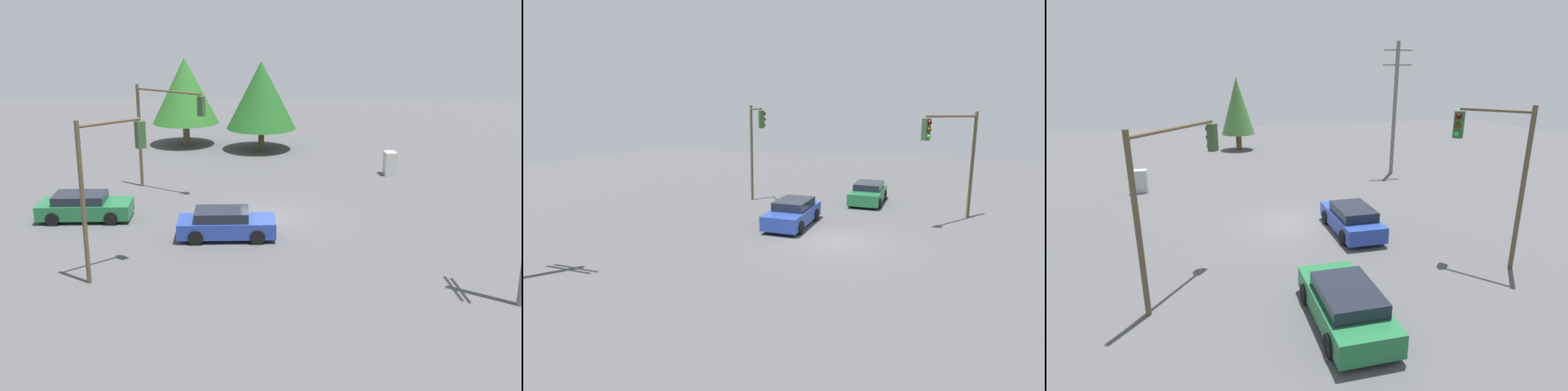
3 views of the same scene
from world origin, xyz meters
The scene contains 8 objects.
ground_plane centered at (0.00, 0.00, 0.00)m, with size 80.00×80.00×0.00m, color #4C4C4F.
sedan_blue centered at (-2.71, 1.97, 0.67)m, with size 1.98×4.43×1.35m.
sedan_green centered at (0.11, 9.00, 0.66)m, with size 2.03×4.52×1.33m.
traffic_signal_main centered at (5.03, 5.44, 4.12)m, with size 2.74×4.01×5.93m.
traffic_signal_cross centered at (-6.82, 6.34, 4.27)m, with size 1.96×2.32×6.34m.
electrical_cabinet centered at (8.10, -7.96, 0.73)m, with size 0.90×0.68×1.46m, color #B2B2AD.
tree_right centered at (15.39, -0.23, 3.95)m, with size 4.97×4.97×6.33m.
tree_left centered at (17.22, 5.29, 4.04)m, with size 4.86×4.86×6.43m.
Camera 1 is at (-30.82, 1.25, 10.55)m, focal length 45.00 mm.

